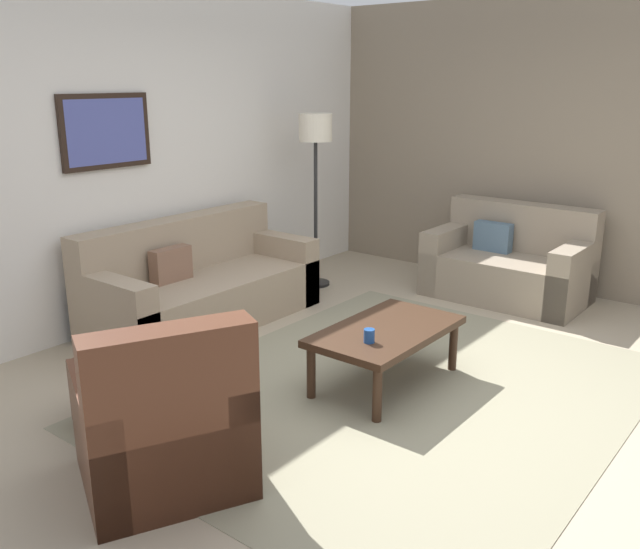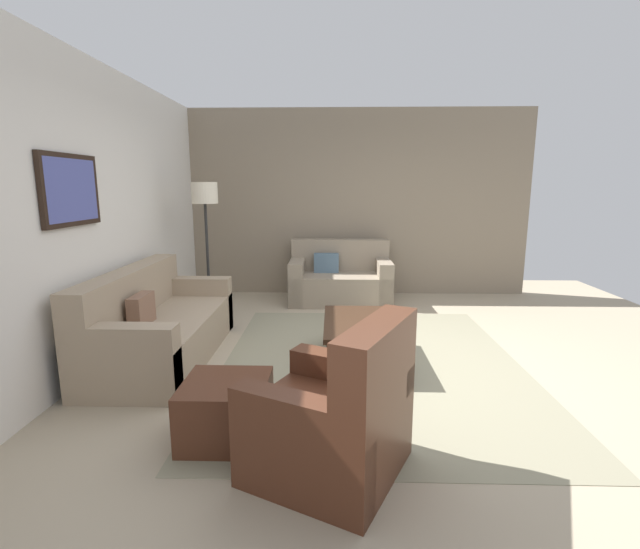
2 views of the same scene
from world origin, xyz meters
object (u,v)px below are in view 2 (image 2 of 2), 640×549
at_px(ottoman, 226,410).
at_px(framed_artwork, 71,190).
at_px(couch_loveseat, 340,280).
at_px(couch_main, 155,329).
at_px(cup, 366,326).
at_px(lamp_standing, 205,207).
at_px(coffee_table, 358,326).
at_px(armchair_leather, 339,425).

height_order(ottoman, framed_artwork, framed_artwork).
relative_size(couch_loveseat, ottoman, 2.58).
xyz_separation_m(couch_main, framed_artwork, (-0.49, 0.41, 1.33)).
bearing_deg(ottoman, cup, -42.93).
bearing_deg(lamp_standing, couch_main, 174.32).
bearing_deg(lamp_standing, couch_loveseat, -62.62).
height_order(couch_main, lamp_standing, lamp_standing).
distance_m(coffee_table, lamp_standing, 2.60).
xyz_separation_m(couch_main, ottoman, (-1.42, -1.03, -0.10)).
bearing_deg(cup, framed_artwork, 93.53).
bearing_deg(ottoman, armchair_leather, -116.06).
distance_m(armchair_leather, cup, 1.47).
height_order(couch_loveseat, armchair_leather, armchair_leather).
xyz_separation_m(couch_loveseat, armchair_leather, (-4.12, 0.07, 0.01)).
bearing_deg(couch_main, ottoman, -144.12).
xyz_separation_m(armchair_leather, coffee_table, (1.73, -0.20, 0.05)).
relative_size(ottoman, lamp_standing, 0.33).
height_order(couch_main, couch_loveseat, same).
bearing_deg(framed_artwork, ottoman, -122.91).
height_order(armchair_leather, ottoman, armchair_leather).
height_order(ottoman, coffee_table, coffee_table).
relative_size(coffee_table, framed_artwork, 1.38).
relative_size(coffee_table, lamp_standing, 0.64).
bearing_deg(lamp_standing, armchair_leather, -153.37).
height_order(lamp_standing, framed_artwork, framed_artwork).
bearing_deg(lamp_standing, framed_artwork, 164.26).
xyz_separation_m(armchair_leather, cup, (1.44, -0.26, 0.15)).
relative_size(cup, lamp_standing, 0.05).
distance_m(couch_loveseat, coffee_table, 2.40).
distance_m(armchair_leather, lamp_standing, 3.79).
xyz_separation_m(cup, framed_artwork, (-0.15, 2.44, 1.18)).
bearing_deg(couch_main, framed_artwork, 140.61).
xyz_separation_m(lamp_standing, framed_artwork, (-1.95, 0.55, 0.22)).
height_order(armchair_leather, coffee_table, armchair_leather).
distance_m(coffee_table, framed_artwork, 2.73).
distance_m(couch_loveseat, cup, 2.69).
bearing_deg(framed_artwork, lamp_standing, -15.74).
bearing_deg(coffee_table, cup, -168.79).
bearing_deg(couch_loveseat, cup, -175.96).
distance_m(couch_main, couch_loveseat, 2.98).
bearing_deg(coffee_table, armchair_leather, 173.34).
xyz_separation_m(armchair_leather, lamp_standing, (3.25, 1.63, 1.10)).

